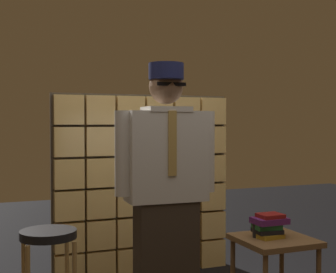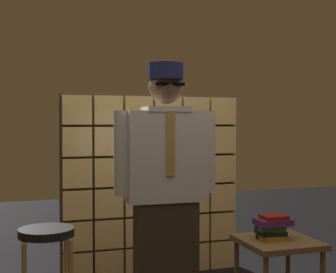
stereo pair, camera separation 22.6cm
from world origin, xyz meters
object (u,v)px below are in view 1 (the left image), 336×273
at_px(side_table, 274,247).
at_px(coffee_mug, 258,231).
at_px(bar_stool, 48,261).
at_px(book_stack, 269,225).
at_px(standing_person, 166,190).

height_order(side_table, coffee_mug, coffee_mug).
height_order(bar_stool, coffee_mug, bar_stool).
xyz_separation_m(bar_stool, book_stack, (1.57, 0.02, 0.08)).
height_order(bar_stool, book_stack, bar_stool).
distance_m(standing_person, coffee_mug, 0.80).
relative_size(side_table, coffee_mug, 4.28).
relative_size(standing_person, coffee_mug, 14.08).
bearing_deg(coffee_mug, bar_stool, -177.92).
bearing_deg(bar_stool, coffee_mug, 2.08).
distance_m(bar_stool, coffee_mug, 1.51).
xyz_separation_m(book_stack, coffee_mug, (-0.06, 0.04, -0.04)).
bearing_deg(side_table, book_stack, 158.18).
xyz_separation_m(side_table, coffee_mug, (-0.10, 0.05, 0.12)).
distance_m(standing_person, bar_stool, 0.87).
xyz_separation_m(bar_stool, coffee_mug, (1.51, 0.05, 0.04)).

